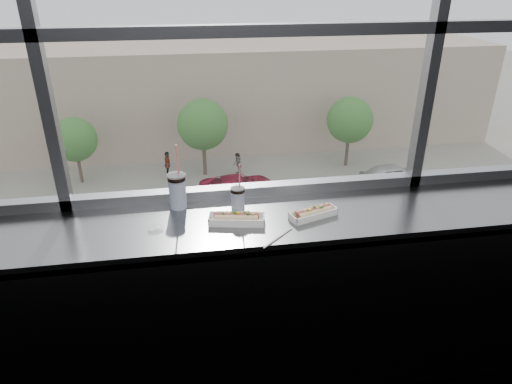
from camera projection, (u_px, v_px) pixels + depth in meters
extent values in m
plane|color=black|center=(250.00, 273.00, 2.87)|extent=(6.00, 0.00, 6.00)
cube|color=gray|center=(257.00, 223.00, 2.40)|extent=(6.00, 0.55, 0.06)
cube|color=gray|center=(265.00, 332.00, 2.40)|extent=(6.00, 0.04, 1.04)
cube|color=white|center=(237.00, 222.00, 2.33)|extent=(0.30, 0.15, 0.01)
cube|color=white|center=(237.00, 219.00, 2.33)|extent=(0.30, 0.15, 0.04)
cylinder|color=tan|center=(237.00, 218.00, 2.32)|extent=(0.22, 0.09, 0.05)
cylinder|color=brown|center=(237.00, 216.00, 2.32)|extent=(0.23, 0.08, 0.03)
cube|color=white|center=(313.00, 216.00, 2.39)|extent=(0.27, 0.16, 0.01)
cube|color=white|center=(313.00, 213.00, 2.38)|extent=(0.27, 0.16, 0.03)
cylinder|color=tan|center=(313.00, 212.00, 2.38)|extent=(0.20, 0.10, 0.04)
cylinder|color=brown|center=(313.00, 210.00, 2.38)|extent=(0.21, 0.09, 0.03)
cylinder|color=white|center=(178.00, 192.00, 2.45)|extent=(0.09, 0.09, 0.19)
cylinder|color=black|center=(176.00, 178.00, 2.42)|extent=(0.10, 0.10, 0.02)
cylinder|color=silver|center=(176.00, 175.00, 2.41)|extent=(0.10, 0.10, 0.01)
cylinder|color=#F36667|center=(177.00, 161.00, 2.37)|extent=(0.01, 0.05, 0.19)
cylinder|color=white|center=(238.00, 201.00, 2.40)|extent=(0.07, 0.07, 0.14)
cylinder|color=black|center=(238.00, 190.00, 2.37)|extent=(0.08, 0.08, 0.02)
cylinder|color=silver|center=(238.00, 188.00, 2.37)|extent=(0.08, 0.08, 0.01)
cylinder|color=#F36667|center=(239.00, 177.00, 2.34)|extent=(0.01, 0.04, 0.15)
cylinder|color=white|center=(278.00, 238.00, 2.20)|extent=(0.17, 0.16, 0.01)
ellipsoid|color=silver|center=(155.00, 228.00, 2.27)|extent=(0.09, 0.06, 0.02)
plane|color=gray|center=(187.00, 115.00, 46.53)|extent=(120.00, 120.00, 0.00)
cube|color=black|center=(198.00, 232.00, 25.66)|extent=(80.00, 10.00, 0.06)
cube|color=gray|center=(193.00, 175.00, 32.76)|extent=(80.00, 6.00, 0.04)
cube|color=tan|center=(186.00, 88.00, 39.90)|extent=(50.00, 14.00, 8.00)
imported|color=silver|center=(393.00, 171.00, 30.68)|extent=(3.26, 6.44, 2.06)
imported|color=navy|center=(466.00, 231.00, 23.63)|extent=(2.94, 6.43, 2.10)
imported|color=black|center=(8.00, 275.00, 20.43)|extent=(2.45, 5.64, 1.87)
imported|color=#B30024|center=(239.00, 183.00, 29.20)|extent=(2.67, 5.73, 1.87)
imported|color=#B13B03|center=(179.00, 256.00, 21.46)|extent=(3.23, 6.87, 2.23)
imported|color=white|center=(341.00, 242.00, 22.63)|extent=(3.36, 6.75, 2.17)
imported|color=#66605B|center=(237.00, 162.00, 32.30)|extent=(0.66, 0.88, 1.99)
imported|color=#66605B|center=(167.00, 162.00, 31.95)|extent=(0.76, 1.01, 2.28)
cylinder|color=#47382B|center=(80.00, 168.00, 31.18)|extent=(0.22, 0.22, 2.23)
sphere|color=#3E842F|center=(75.00, 139.00, 30.28)|extent=(2.97, 2.97, 2.97)
cylinder|color=#47382B|center=(204.00, 158.00, 32.32)|extent=(0.26, 0.26, 2.65)
sphere|color=#3E842F|center=(203.00, 125.00, 31.26)|extent=(3.53, 3.53, 3.53)
cylinder|color=#47382B|center=(347.00, 150.00, 33.89)|extent=(0.25, 0.25, 2.51)
sphere|color=#3E842F|center=(350.00, 120.00, 32.88)|extent=(3.35, 3.35, 3.35)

